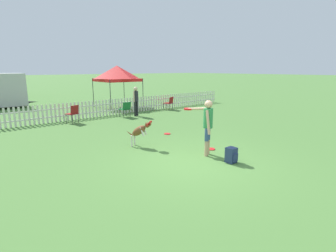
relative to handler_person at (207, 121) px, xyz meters
The scene contains 12 objects.
ground_plane 1.32m from the handler_person, 165.45° to the right, with size 240.00×240.00×0.00m, color #4C7A38.
handler_person is the anchor object (origin of this frame).
leaping_dog 2.33m from the handler_person, 117.53° to the left, with size 0.61×0.96×0.94m.
frisbee_near_handler 1.21m from the handler_person, 25.19° to the left, with size 0.27×0.27×0.02m.
frisbee_near_dog 3.05m from the handler_person, 74.23° to the left, with size 0.27×0.27×0.02m.
backpack_on_grass 1.25m from the handler_person, 87.89° to the right, with size 0.26×0.30×0.43m.
picket_fence 8.28m from the handler_person, 95.27° to the left, with size 22.13×0.04×0.91m.
folding_chair_blue_left 7.32m from the handler_person, 78.09° to the left, with size 0.53×0.54×0.84m.
folding_chair_center 9.14m from the handler_person, 56.42° to the left, with size 0.67×0.68×0.83m.
folding_chair_green_right 7.53m from the handler_person, 99.73° to the left, with size 0.61×0.62×0.88m.
canopy_tent_main 11.27m from the handler_person, 73.80° to the left, with size 2.49×2.49×2.80m.
spectator_standing 7.40m from the handler_person, 73.11° to the left, with size 0.40×0.27×1.62m.
Camera 1 is at (-5.11, -4.91, 2.59)m, focal length 28.00 mm.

